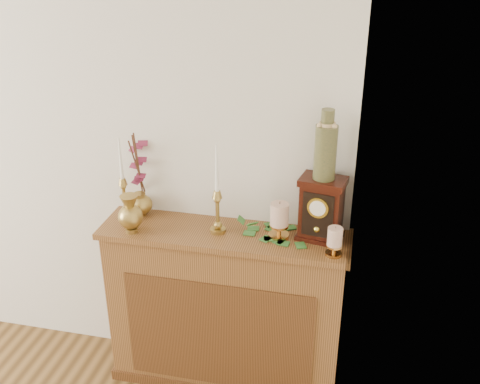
% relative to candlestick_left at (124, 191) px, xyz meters
% --- Properties ---
extents(console_shelf, '(1.24, 0.34, 0.93)m').
position_rel_candlestick_left_xyz_m(console_shelf, '(0.54, -0.06, -0.63)').
color(console_shelf, brown).
rests_on(console_shelf, ground).
extents(candlestick_left, '(0.07, 0.07, 0.42)m').
position_rel_candlestick_left_xyz_m(candlestick_left, '(0.00, 0.00, 0.00)').
color(candlestick_left, '#AF9846').
rests_on(candlestick_left, console_shelf).
extents(candlestick_center, '(0.08, 0.08, 0.45)m').
position_rel_candlestick_left_xyz_m(candlestick_center, '(0.51, -0.07, 0.01)').
color(candlestick_center, '#AF9846').
rests_on(candlestick_center, console_shelf).
extents(bud_vase, '(0.12, 0.12, 0.20)m').
position_rel_candlestick_left_xyz_m(bud_vase, '(0.10, -0.16, -0.04)').
color(bud_vase, '#AF9846').
rests_on(bud_vase, console_shelf).
extents(ginger_jar, '(0.19, 0.20, 0.47)m').
position_rel_candlestick_left_xyz_m(ginger_jar, '(0.07, 0.05, 0.07)').
color(ginger_jar, '#AF9846').
rests_on(ginger_jar, console_shelf).
extents(pillar_candle_left, '(0.10, 0.10, 0.19)m').
position_rel_candlestick_left_xyz_m(pillar_candle_left, '(0.81, -0.05, -0.04)').
color(pillar_candle_left, '#BD8842').
rests_on(pillar_candle_left, console_shelf).
extents(pillar_candle_right, '(0.08, 0.08, 0.15)m').
position_rel_candlestick_left_xyz_m(pillar_candle_right, '(1.08, -0.16, -0.06)').
color(pillar_candle_right, '#BD8842').
rests_on(pillar_candle_right, console_shelf).
extents(ivy_garland, '(0.56, 0.24, 0.09)m').
position_rel_candlestick_left_xyz_m(ivy_garland, '(0.76, -0.03, -0.12)').
color(ivy_garland, '#306D29').
rests_on(ivy_garland, console_shelf).
extents(mantel_clock, '(0.23, 0.18, 0.31)m').
position_rel_candlestick_left_xyz_m(mantel_clock, '(1.00, -0.02, 0.01)').
color(mantel_clock, '#38140B').
rests_on(mantel_clock, console_shelf).
extents(ceramic_vase, '(0.10, 0.10, 0.33)m').
position_rel_candlestick_left_xyz_m(ceramic_vase, '(1.00, -0.01, 0.32)').
color(ceramic_vase, black).
rests_on(ceramic_vase, mantel_clock).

